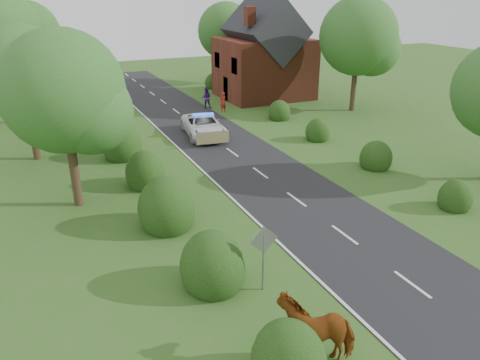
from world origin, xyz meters
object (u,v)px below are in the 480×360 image
pedestrian_red (223,102)px  pedestrian_purple (206,98)px  police_van (204,126)px  road_sign (264,249)px  cow (316,331)px

pedestrian_red → pedestrian_purple: 2.13m
police_van → pedestrian_red: pedestrian_red is taller
road_sign → cow: road_sign is taller
pedestrian_purple → pedestrian_red: bearing=134.5°
road_sign → pedestrian_red: size_ratio=1.48×
cow → pedestrian_purple: (7.98, 29.58, 0.03)m
cow → pedestrian_red: (8.71, 27.58, -0.02)m
police_van → road_sign: bearing=-96.5°
pedestrian_red → pedestrian_purple: bearing=-84.8°
road_sign → police_van: size_ratio=0.44×
cow → police_van: bearing=-173.6°
pedestrian_red → pedestrian_purple: size_ratio=0.94×
pedestrian_red → pedestrian_purple: (-0.74, 2.00, 0.05)m
police_van → pedestrian_purple: (3.24, 7.91, 0.16)m
pedestrian_red → road_sign: bearing=55.4°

